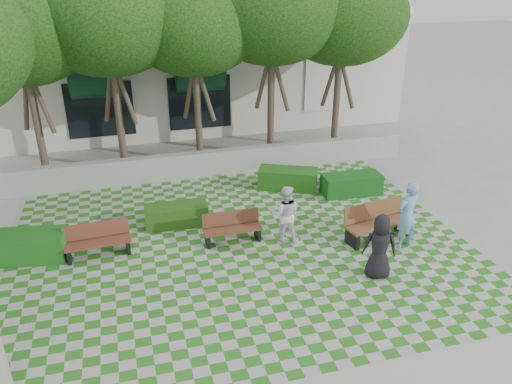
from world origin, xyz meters
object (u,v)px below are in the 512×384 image
object	(u,v)px
hedge_midright	(288,179)
hedge_midleft	(176,215)
bench_east	(377,222)
hedge_east	(351,184)
hedge_west	(25,246)
person_white	(285,214)
bench_west	(98,241)
bench_mid	(232,228)
person_dark	(380,247)
person_blue	(407,215)

from	to	relation	value
hedge_midright	hedge_midleft	bearing A→B (deg)	-158.48
bench_east	hedge_east	bearing A→B (deg)	68.12
bench_east	hedge_west	distance (m)	9.30
hedge_midleft	person_white	world-z (taller)	person_white
bench_west	hedge_east	bearing A→B (deg)	7.95
bench_east	hedge_midright	bearing A→B (deg)	98.49
hedge_east	bench_east	bearing A→B (deg)	-101.81
bench_mid	person_white	distance (m)	1.50
hedge_midleft	bench_mid	bearing A→B (deg)	-44.54
hedge_midleft	hedge_west	size ratio (longest dim) A/B	0.85
bench_mid	person_dark	bearing A→B (deg)	-40.68
hedge_west	person_white	distance (m)	6.78
hedge_midright	hedge_midleft	world-z (taller)	hedge_midright
bench_east	hedge_midright	xyz separation A→B (m)	(-1.28, 3.80, -0.15)
bench_west	bench_mid	bearing A→B (deg)	-7.65
hedge_midleft	hedge_midright	bearing A→B (deg)	21.52
hedge_west	person_white	bearing A→B (deg)	-7.70
hedge_midright	bench_east	bearing A→B (deg)	-71.44
hedge_midleft	person_dark	size ratio (longest dim) A/B	1.08
hedge_midright	bench_west	bearing A→B (deg)	-156.66
hedge_midleft	hedge_east	bearing A→B (deg)	5.55
hedge_west	person_white	size ratio (longest dim) A/B	1.29
hedge_midright	hedge_west	size ratio (longest dim) A/B	0.93
hedge_west	person_dark	size ratio (longest dim) A/B	1.27
bench_mid	bench_west	distance (m)	3.53
person_blue	person_dark	world-z (taller)	person_blue
bench_east	bench_mid	world-z (taller)	bench_east
person_blue	person_white	size ratio (longest dim) A/B	1.16
hedge_midright	person_white	xyz separation A→B (m)	(-1.20, -3.24, 0.47)
hedge_midright	hedge_midleft	distance (m)	4.24
bench_east	bench_west	distance (m)	7.48
bench_east	hedge_east	size ratio (longest dim) A/B	1.05
bench_east	bench_west	world-z (taller)	bench_east
bench_mid	hedge_east	world-z (taller)	bench_mid
bench_west	hedge_west	xyz separation A→B (m)	(-1.79, 0.31, -0.05)
person_blue	bench_west	bearing A→B (deg)	-28.88
hedge_west	person_blue	world-z (taller)	person_blue
hedge_east	hedge_midright	bearing A→B (deg)	152.02
person_white	bench_west	bearing A→B (deg)	10.42
hedge_midright	hedge_west	distance (m)	8.25
bench_east	person_white	distance (m)	2.56
person_blue	person_dark	bearing A→B (deg)	21.90
bench_east	hedge_midleft	size ratio (longest dim) A/B	1.13
hedge_east	person_dark	distance (m)	4.73
person_blue	bench_mid	bearing A→B (deg)	-35.50
bench_east	bench_west	size ratio (longest dim) A/B	1.19
bench_mid	hedge_midright	bearing A→B (deg)	48.00
hedge_midright	person_dark	size ratio (longest dim) A/B	1.17
person_blue	person_white	world-z (taller)	person_blue
bench_mid	hedge_west	size ratio (longest dim) A/B	0.75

